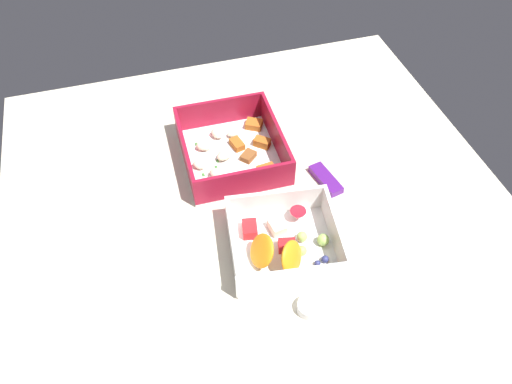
{
  "coord_description": "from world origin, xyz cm",
  "views": [
    {
      "loc": [
        48.7,
        -14.8,
        63.56
      ],
      "look_at": [
        -1.03,
        -0.16,
        4.0
      ],
      "focal_mm": 35.04,
      "sensor_mm": 36.0,
      "label": 1
    }
  ],
  "objects": [
    {
      "name": "table_surface",
      "position": [
        0.0,
        0.0,
        1.0
      ],
      "size": [
        80.0,
        80.0,
        2.0
      ],
      "primitive_type": "cube",
      "color": "beige",
      "rests_on": "ground"
    },
    {
      "name": "pasta_container",
      "position": [
        -11.3,
        -1.32,
        3.79
      ],
      "size": [
        18.85,
        16.81,
        5.83
      ],
      "rotation": [
        0.0,
        0.0,
        -0.02
      ],
      "color": "white",
      "rests_on": "table_surface"
    },
    {
      "name": "fruit_bowl",
      "position": [
        9.46,
        0.92,
        3.9
      ],
      "size": [
        16.42,
        17.42,
        5.68
      ],
      "rotation": [
        0.0,
        0.0,
        -0.13
      ],
      "color": "white",
      "rests_on": "table_surface"
    },
    {
      "name": "candy_bar",
      "position": [
        -1.6,
        12.06,
        2.6
      ],
      "size": [
        7.35,
        3.82,
        1.2
      ],
      "primitive_type": "cube",
      "rotation": [
        0.0,
        0.0,
        0.21
      ],
      "color": "#51197A",
      "rests_on": "table_surface"
    },
    {
      "name": "paper_cup_liner",
      "position": [
        19.69,
        1.26,
        2.75
      ],
      "size": [
        3.36,
        3.36,
        1.51
      ],
      "primitive_type": "cylinder",
      "color": "white",
      "rests_on": "table_surface"
    }
  ]
}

